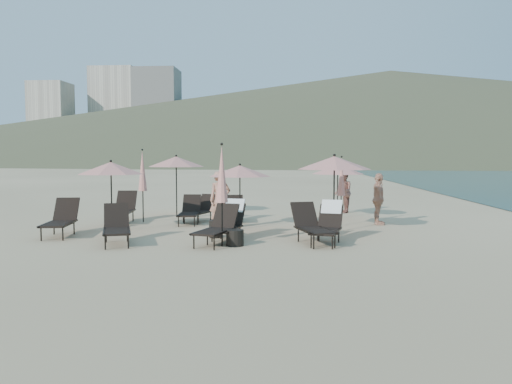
# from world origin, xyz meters

# --- Properties ---
(ground) EXTENTS (800.00, 800.00, 0.00)m
(ground) POSITION_xyz_m (0.00, 0.00, 0.00)
(ground) COLOR #D6BA8C
(ground) RESTS_ON ground
(volcanic_headland) EXTENTS (690.00, 690.00, 55.00)m
(volcanic_headland) POSITION_xyz_m (71.37, 302.62, 26.49)
(volcanic_headland) COLOR brown
(volcanic_headland) RESTS_ON ground
(hotel_skyline) EXTENTS (109.00, 82.00, 55.00)m
(hotel_skyline) POSITION_xyz_m (-93.62, 271.21, 24.18)
(hotel_skyline) COLOR beige
(hotel_skyline) RESTS_ON ground
(lounger_0) EXTENTS (0.99, 1.92, 1.05)m
(lounger_0) POSITION_xyz_m (-5.73, 0.64, 0.49)
(lounger_0) COLOR black
(lounger_0) RESTS_ON ground
(lounger_1) EXTENTS (1.22, 1.87, 1.01)m
(lounger_1) POSITION_xyz_m (-3.67, -0.51, 0.47)
(lounger_1) COLOR black
(lounger_1) RESTS_ON ground
(lounger_2) EXTENTS (0.95, 1.83, 1.09)m
(lounger_2) POSITION_xyz_m (-0.82, 0.25, 0.52)
(lounger_2) COLOR black
(lounger_2) RESTS_ON ground
(lounger_3) EXTENTS (1.10, 1.86, 1.01)m
(lounger_3) POSITION_xyz_m (-1.02, -0.39, 0.47)
(lounger_3) COLOR black
(lounger_3) RESTS_ON ground
(lounger_4) EXTENTS (1.24, 1.92, 1.03)m
(lounger_4) POSITION_xyz_m (1.45, -0.05, 0.48)
(lounger_4) COLOR black
(lounger_4) RESTS_ON ground
(lounger_5) EXTENTS (1.02, 1.85, 1.09)m
(lounger_5) POSITION_xyz_m (1.87, 0.02, 0.52)
(lounger_5) COLOR black
(lounger_5) RESTS_ON ground
(lounger_6) EXTENTS (0.90, 1.92, 1.07)m
(lounger_6) POSITION_xyz_m (-4.96, 3.66, 0.50)
(lounger_6) COLOR black
(lounger_6) RESTS_ON ground
(lounger_7) EXTENTS (0.74, 1.70, 0.95)m
(lounger_7) POSITION_xyz_m (-2.58, 3.53, 0.45)
(lounger_7) COLOR black
(lounger_7) RESTS_ON ground
(lounger_8) EXTENTS (1.04, 1.73, 0.93)m
(lounger_8) POSITION_xyz_m (-2.30, 4.14, 0.44)
(lounger_8) COLOR black
(lounger_8) RESTS_ON ground
(lounger_9) EXTENTS (0.76, 1.61, 0.90)m
(lounger_9) POSITION_xyz_m (-1.11, 4.27, 0.42)
(lounger_9) COLOR black
(lounger_9) RESTS_ON ground
(umbrella_open_0) EXTENTS (2.04, 2.04, 2.19)m
(umbrella_open_0) POSITION_xyz_m (-4.56, 1.54, 1.94)
(umbrella_open_0) COLOR black
(umbrella_open_0) RESTS_ON ground
(umbrella_open_1) EXTENTS (1.93, 1.93, 2.08)m
(umbrella_open_1) POSITION_xyz_m (-0.72, 2.38, 1.84)
(umbrella_open_1) COLOR black
(umbrella_open_1) RESTS_ON ground
(umbrella_open_2) EXTENTS (2.21, 2.21, 2.37)m
(umbrella_open_2) POSITION_xyz_m (2.17, 1.91, 2.10)
(umbrella_open_2) COLOR black
(umbrella_open_2) RESTS_ON ground
(umbrella_open_3) EXTENTS (2.20, 2.20, 2.37)m
(umbrella_open_3) POSITION_xyz_m (-3.62, 6.05, 2.10)
(umbrella_open_3) COLOR black
(umbrella_open_3) RESTS_ON ground
(umbrella_open_4) EXTENTS (1.92, 1.92, 2.06)m
(umbrella_open_4) POSITION_xyz_m (2.58, 5.30, 1.82)
(umbrella_open_4) COLOR black
(umbrella_open_4) RESTS_ON ground
(umbrella_closed_0) EXTENTS (0.31, 0.31, 2.63)m
(umbrella_closed_0) POSITION_xyz_m (-0.85, -0.71, 1.83)
(umbrella_closed_0) COLOR black
(umbrella_closed_0) RESTS_ON ground
(umbrella_closed_1) EXTENTS (0.27, 0.27, 2.32)m
(umbrella_closed_1) POSITION_xyz_m (2.54, 3.44, 1.61)
(umbrella_closed_1) COLOR black
(umbrella_closed_1) RESTS_ON ground
(umbrella_closed_2) EXTENTS (0.30, 0.30, 2.56)m
(umbrella_closed_2) POSITION_xyz_m (-4.28, 3.81, 1.78)
(umbrella_closed_2) COLOR black
(umbrella_closed_2) RESTS_ON ground
(side_table_0) EXTENTS (0.38, 0.38, 0.49)m
(side_table_0) POSITION_xyz_m (-1.24, 0.69, 0.25)
(side_table_0) COLOR black
(side_table_0) RESTS_ON ground
(side_table_1) EXTENTS (0.44, 0.44, 0.42)m
(side_table_1) POSITION_xyz_m (-0.53, -0.60, 0.21)
(side_table_1) COLOR black
(side_table_1) RESTS_ON ground
(beachgoer_a) EXTENTS (0.79, 0.66, 1.84)m
(beachgoer_a) POSITION_xyz_m (-1.34, 2.28, 0.92)
(beachgoer_a) COLOR tan
(beachgoer_a) RESTS_ON ground
(beachgoer_b) EXTENTS (0.71, 0.88, 1.72)m
(beachgoer_b) POSITION_xyz_m (2.99, 7.31, 0.86)
(beachgoer_b) COLOR #8B5548
(beachgoer_b) RESTS_ON ground
(beachgoer_c) EXTENTS (0.44, 1.02, 1.74)m
(beachgoer_c) POSITION_xyz_m (3.81, 3.73, 0.87)
(beachgoer_c) COLOR tan
(beachgoer_c) RESTS_ON ground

